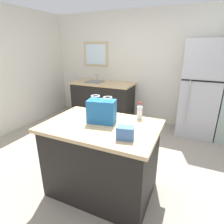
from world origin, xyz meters
name	(u,v)px	position (x,y,z in m)	size (l,w,h in m)	color
ground	(109,169)	(0.00, 0.00, 0.00)	(6.01, 6.01, 0.00)	#9E9384
back_wall	(148,68)	(-0.02, 2.23, 1.26)	(5.01, 0.13, 2.51)	silver
kitchen_island	(102,158)	(0.10, -0.39, 0.46)	(1.29, 0.88, 0.91)	black
refrigerator	(200,90)	(1.12, 1.84, 0.94)	(0.70, 0.67, 1.88)	#B7B7BC
sink_counter	(103,100)	(-1.02, 1.83, 0.47)	(1.49, 0.68, 1.10)	black
shopping_bag	(102,111)	(0.08, -0.33, 1.05)	(0.34, 0.23, 0.31)	#236BAD
small_box	(125,133)	(0.46, -0.60, 0.97)	(0.16, 0.11, 0.13)	#4775B7
bottle	(140,112)	(0.44, -0.05, 1.00)	(0.07, 0.07, 0.21)	white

